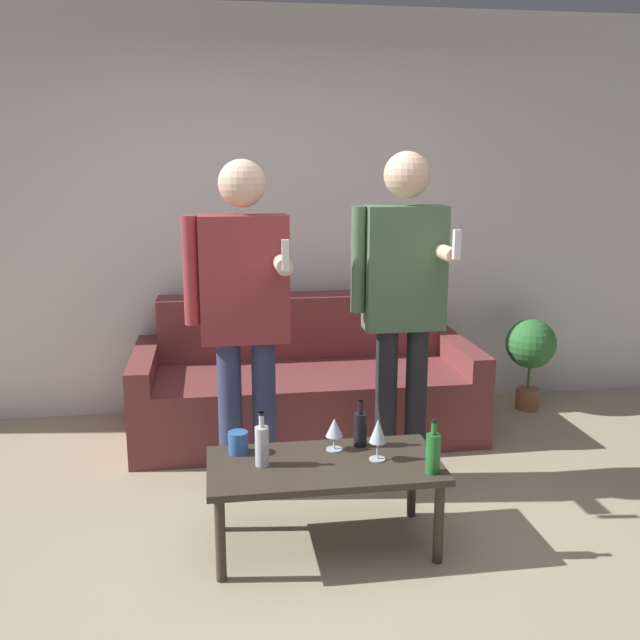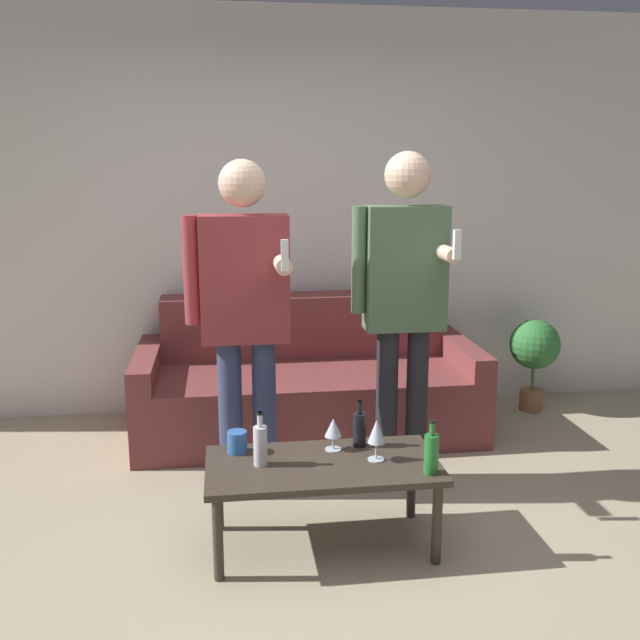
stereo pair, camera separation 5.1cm
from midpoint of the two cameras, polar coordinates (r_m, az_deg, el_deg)
The scene contains 13 objects.
ground_plane at distance 3.22m, azimuth 0.78°, elevation -19.53°, with size 16.00×16.00×0.00m, color tan.
wall_back at distance 4.90m, azimuth -2.97°, elevation 8.34°, with size 8.00×0.06×2.70m.
couch at distance 4.64m, azimuth -0.73°, elevation -5.15°, with size 2.15×0.94×0.84m.
coffee_table at distance 3.25m, azimuth 0.69°, elevation -12.07°, with size 1.04×0.52×0.41m.
bottle_orange at distance 3.38m, azimuth 3.61°, elevation -8.64°, with size 0.06×0.06×0.22m.
bottle_green at distance 3.18m, azimuth -4.33°, elevation -9.88°, with size 0.06×0.06×0.25m.
bottle_dark at distance 3.13m, azimuth 9.36°, elevation -10.42°, with size 0.06×0.06×0.24m.
wine_glass_near at distance 3.32m, azimuth 1.52°, elevation -8.68°, with size 0.08×0.08×0.15m.
wine_glass_far at distance 3.22m, azimuth 5.00°, elevation -8.95°, with size 0.08×0.08×0.19m.
cup_on_table at distance 3.33m, azimuth -6.20°, elevation -9.68°, with size 0.09×0.09×0.10m.
person_standing_left at distance 3.55m, azimuth -5.69°, elevation 1.23°, with size 0.51×0.44×1.73m.
person_standing_right at distance 3.72m, azimuth 7.12°, elevation 2.28°, with size 0.49×0.44×1.76m.
potted_plant at distance 5.15m, azimuth 17.06°, elevation -2.25°, with size 0.34×0.34×0.65m.
Camera 2 is at (-0.38, -2.70, 1.72)m, focal length 40.00 mm.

